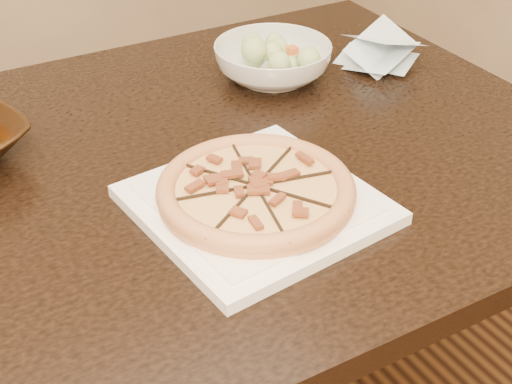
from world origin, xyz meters
TOP-DOWN VIEW (x-y plane):
  - dining_table at (0.12, -0.03)m, footprint 1.45×0.95m
  - plate at (0.23, -0.20)m, footprint 0.33×0.33m
  - pizza at (0.23, -0.20)m, footprint 0.27×0.27m
  - salad_bowl at (0.46, 0.14)m, footprint 0.22×0.22m
  - salad at (0.46, 0.14)m, footprint 0.10×0.11m
  - cling_film at (0.67, 0.08)m, footprint 0.18×0.15m

SIDE VIEW (x-z plane):
  - dining_table at x=0.12m, z-range 0.28..1.03m
  - plate at x=0.23m, z-range 0.75..0.77m
  - cling_film at x=0.67m, z-range 0.75..0.80m
  - salad_bowl at x=0.46m, z-range 0.75..0.82m
  - pizza at x=0.23m, z-range 0.77..0.80m
  - salad at x=0.46m, z-range 0.82..0.85m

